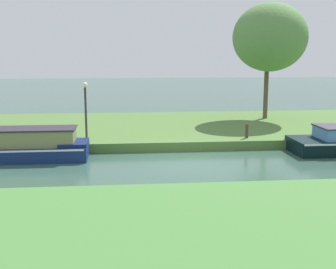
{
  "coord_description": "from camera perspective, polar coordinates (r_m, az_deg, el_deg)",
  "views": [
    {
      "loc": [
        -2.57,
        -16.5,
        4.14
      ],
      "look_at": [
        -0.82,
        1.2,
        0.9
      ],
      "focal_mm": 47.83,
      "sensor_mm": 36.0,
      "label": 1
    }
  ],
  "objects": [
    {
      "name": "ground_plane",
      "position": [
        17.21,
        3.11,
        -3.61
      ],
      "size": [
        120.0,
        120.0,
        0.0
      ],
      "primitive_type": "plane",
      "color": "#355647"
    },
    {
      "name": "riverbank_far",
      "position": [
        23.97,
        0.57,
        0.86
      ],
      "size": [
        72.0,
        10.0,
        0.4
      ],
      "primitive_type": "cube",
      "color": "#4E7335",
      "rests_on": "ground_plane"
    },
    {
      "name": "riverbank_near",
      "position": [
        8.86,
        12.36,
        -16.35
      ],
      "size": [
        72.0,
        10.0,
        0.4
      ],
      "primitive_type": "cube",
      "color": "#487F3A",
      "rests_on": "ground_plane"
    },
    {
      "name": "willow_tree_left",
      "position": [
        26.27,
        12.84,
        11.98
      ],
      "size": [
        4.14,
        4.54,
        6.53
      ],
      "color": "brown",
      "rests_on": "riverbank_far"
    },
    {
      "name": "lamp_post",
      "position": [
        20.12,
        -10.47,
        4.05
      ],
      "size": [
        0.24,
        0.24,
        2.49
      ],
      "color": "#333338",
      "rests_on": "riverbank_far"
    },
    {
      "name": "mooring_post_near",
      "position": [
        20.29,
        10.0,
        0.45
      ],
      "size": [
        0.14,
        0.14,
        0.63
      ],
      "primitive_type": "cylinder",
      "color": "#46362A",
      "rests_on": "riverbank_far"
    }
  ]
}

